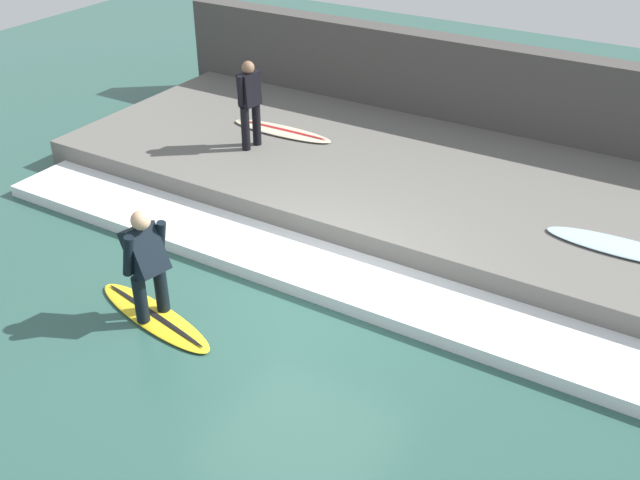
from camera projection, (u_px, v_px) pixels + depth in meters
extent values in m
plane|color=#2D564C|center=(300.00, 304.00, 9.63)|extent=(28.00, 28.00, 0.00)
cube|color=#66635E|center=(415.00, 184.00, 12.04)|extent=(4.40, 11.85, 0.47)
cube|color=#474442|center=(475.00, 95.00, 13.46)|extent=(0.50, 12.44, 1.94)
cube|color=white|center=(327.00, 273.00, 10.07)|extent=(1.15, 11.25, 0.18)
ellipsoid|color=yellow|center=(154.00, 316.00, 9.34)|extent=(0.87, 2.13, 0.06)
ellipsoid|color=black|center=(154.00, 314.00, 9.32)|extent=(0.46, 1.89, 0.01)
cylinder|color=black|center=(161.00, 289.00, 9.26)|extent=(0.16, 0.16, 0.63)
cylinder|color=black|center=(141.00, 299.00, 9.07)|extent=(0.16, 0.16, 0.63)
cube|color=black|center=(145.00, 251.00, 8.84)|extent=(0.49, 0.55, 0.66)
sphere|color=tan|center=(141.00, 220.00, 8.63)|extent=(0.24, 0.24, 0.24)
cylinder|color=black|center=(160.00, 241.00, 8.97)|extent=(0.12, 0.22, 0.56)
cylinder|color=black|center=(128.00, 256.00, 8.68)|extent=(0.12, 0.22, 0.56)
cylinder|color=black|center=(257.00, 124.00, 12.62)|extent=(0.14, 0.14, 0.74)
cylinder|color=black|center=(245.00, 129.00, 12.44)|extent=(0.14, 0.14, 0.74)
cube|color=black|center=(249.00, 89.00, 12.20)|extent=(0.38, 0.28, 0.56)
sphere|color=#846047|center=(248.00, 67.00, 12.01)|extent=(0.21, 0.21, 0.21)
cylinder|color=black|center=(257.00, 84.00, 12.32)|extent=(0.10, 0.11, 0.48)
cylinder|color=black|center=(240.00, 91.00, 12.05)|extent=(0.10, 0.11, 0.48)
ellipsoid|color=beige|center=(282.00, 131.00, 13.25)|extent=(0.49, 2.00, 0.06)
ellipsoid|color=#B21E1E|center=(282.00, 129.00, 13.23)|extent=(0.11, 1.84, 0.01)
ellipsoid|color=silver|center=(621.00, 247.00, 9.86)|extent=(0.55, 1.98, 0.06)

